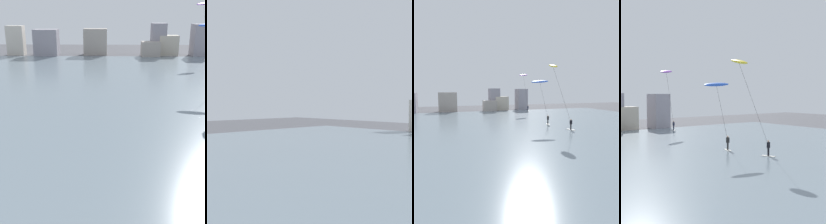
% 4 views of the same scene
% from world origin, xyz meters
% --- Properties ---
extents(water_bay, '(84.00, 52.00, 0.10)m').
position_xyz_m(water_bay, '(0.00, 30.38, 0.05)').
color(water_bay, slate).
rests_on(water_bay, ground).
extents(far_shore_buildings, '(41.59, 5.84, 6.55)m').
position_xyz_m(far_shore_buildings, '(1.40, 58.46, 2.75)').
color(far_shore_buildings, beige).
rests_on(far_shore_buildings, ground).
extents(kitesurfer_purple, '(3.95, 3.20, 10.50)m').
position_xyz_m(kitesurfer_purple, '(17.40, 51.34, 9.49)').
color(kitesurfer_purple, silver).
rests_on(kitesurfer_purple, water_bay).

